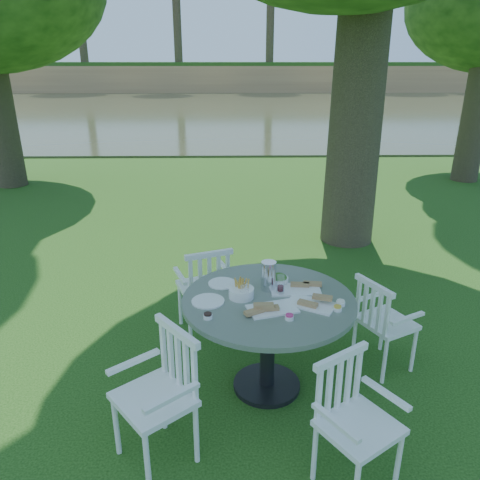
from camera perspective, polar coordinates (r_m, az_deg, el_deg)
ground at (r=4.99m, az=0.05°, el=-9.98°), size 140.00×140.00×0.00m
table at (r=3.76m, az=3.46°, el=-9.38°), size 1.36×1.36×0.84m
chair_ne at (r=4.23m, az=16.64°, el=-9.13°), size 0.56×0.57×0.86m
chair_nw at (r=4.56m, az=-4.13°, el=-5.44°), size 0.59×0.57×0.92m
chair_sw at (r=3.29m, az=-9.12°, el=-17.04°), size 0.65×0.65×0.94m
chair_se at (r=3.19m, az=13.21°, el=-19.62°), size 0.60×0.59×0.88m
tableware at (r=3.71m, az=3.02°, el=-6.01°), size 1.17×0.73×0.24m
river at (r=27.40m, az=-1.00°, el=15.57°), size 100.00×28.00×0.12m
far_bank at (r=45.64m, az=-0.78°, el=26.84°), size 100.00×18.00×15.20m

